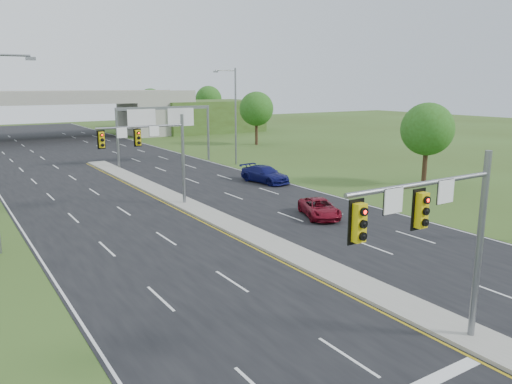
{
  "coord_description": "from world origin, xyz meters",
  "views": [
    {
      "loc": [
        -15.77,
        -9.89,
        9.21
      ],
      "look_at": [
        -0.29,
        14.2,
        3.0
      ],
      "focal_mm": 35.0,
      "sensor_mm": 36.0,
      "label": 1
    }
  ],
  "objects_px": {
    "sign_gantry": "(163,119)",
    "car_far_a": "(320,208)",
    "overpass": "(45,119)",
    "car_far_b": "(265,174)",
    "signal_mast_far": "(155,146)",
    "signal_mast_near": "(443,225)"
  },
  "relations": [
    {
      "from": "sign_gantry",
      "to": "car_far_a",
      "type": "height_order",
      "value": "sign_gantry"
    },
    {
      "from": "overpass",
      "to": "car_far_b",
      "type": "distance_m",
      "value": 52.12
    },
    {
      "from": "sign_gantry",
      "to": "signal_mast_far",
      "type": "bearing_deg",
      "value": -114.11
    },
    {
      "from": "signal_mast_near",
      "to": "car_far_b",
      "type": "height_order",
      "value": "signal_mast_near"
    },
    {
      "from": "sign_gantry",
      "to": "car_far_b",
      "type": "bearing_deg",
      "value": -77.55
    },
    {
      "from": "overpass",
      "to": "car_far_a",
      "type": "distance_m",
      "value": 64.02
    },
    {
      "from": "car_far_b",
      "to": "car_far_a",
      "type": "bearing_deg",
      "value": -115.75
    },
    {
      "from": "car_far_a",
      "to": "car_far_b",
      "type": "height_order",
      "value": "car_far_b"
    },
    {
      "from": "signal_mast_near",
      "to": "signal_mast_far",
      "type": "height_order",
      "value": "same"
    },
    {
      "from": "signal_mast_near",
      "to": "car_far_a",
      "type": "xyz_separation_m",
      "value": [
        8.69,
        16.44,
        -4.07
      ]
    },
    {
      "from": "signal_mast_far",
      "to": "car_far_b",
      "type": "height_order",
      "value": "signal_mast_far"
    },
    {
      "from": "signal_mast_near",
      "to": "sign_gantry",
      "type": "xyz_separation_m",
      "value": [
        8.95,
        44.99,
        0.51
      ]
    },
    {
      "from": "signal_mast_far",
      "to": "overpass",
      "type": "bearing_deg",
      "value": 87.65
    },
    {
      "from": "signal_mast_near",
      "to": "signal_mast_far",
      "type": "distance_m",
      "value": 25.0
    },
    {
      "from": "car_far_a",
      "to": "car_far_b",
      "type": "relative_size",
      "value": 0.85
    },
    {
      "from": "signal_mast_near",
      "to": "signal_mast_far",
      "type": "bearing_deg",
      "value": 90.0
    },
    {
      "from": "car_far_a",
      "to": "signal_mast_near",
      "type": "bearing_deg",
      "value": -95.55
    },
    {
      "from": "sign_gantry",
      "to": "car_far_a",
      "type": "relative_size",
      "value": 2.52
    },
    {
      "from": "signal_mast_far",
      "to": "overpass",
      "type": "xyz_separation_m",
      "value": [
        2.26,
        55.07,
        -1.17
      ]
    },
    {
      "from": "signal_mast_far",
      "to": "car_far_b",
      "type": "distance_m",
      "value": 13.68
    },
    {
      "from": "signal_mast_near",
      "to": "overpass",
      "type": "relative_size",
      "value": 0.09
    },
    {
      "from": "signal_mast_far",
      "to": "car_far_a",
      "type": "xyz_separation_m",
      "value": [
        8.69,
        -8.56,
        -4.07
      ]
    }
  ]
}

